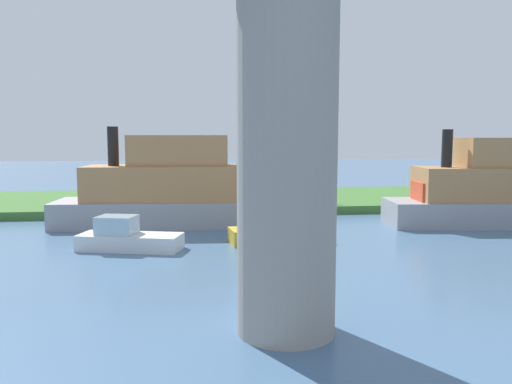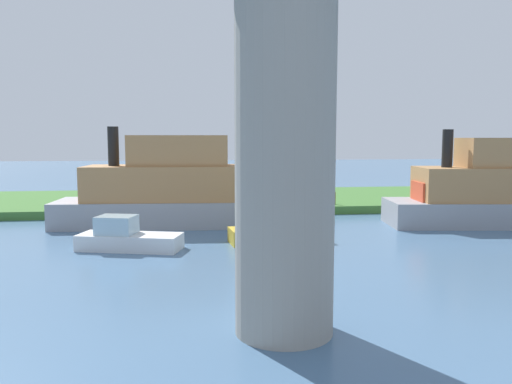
# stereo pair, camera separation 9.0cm
# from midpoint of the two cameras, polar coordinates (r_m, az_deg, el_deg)

# --- Properties ---
(ground_plane) EXTENTS (160.00, 160.00, 0.00)m
(ground_plane) POSITION_cam_midpoint_polar(r_m,az_deg,el_deg) (30.09, -3.22, -2.82)
(ground_plane) COLOR #4C7093
(grassy_bank) EXTENTS (80.00, 12.00, 0.50)m
(grassy_bank) POSITION_cam_midpoint_polar(r_m,az_deg,el_deg) (35.99, -3.90, -0.96)
(grassy_bank) COLOR #427533
(grassy_bank) RESTS_ON ground
(bridge_pylon) EXTENTS (2.35, 2.35, 10.05)m
(bridge_pylon) POSITION_cam_midpoint_polar(r_m,az_deg,el_deg) (11.72, 3.55, 7.91)
(bridge_pylon) COLOR #9E998E
(bridge_pylon) RESTS_ON ground
(person_on_bank) EXTENTS (0.43, 0.43, 1.39)m
(person_on_bank) POSITION_cam_midpoint_polar(r_m,az_deg,el_deg) (32.48, 2.16, -0.02)
(person_on_bank) COLOR #2D334C
(person_on_bank) RESTS_ON grassy_bank
(mooring_post) EXTENTS (0.20, 0.20, 0.79)m
(mooring_post) POSITION_cam_midpoint_polar(r_m,az_deg,el_deg) (32.20, 8.95, -0.69)
(mooring_post) COLOR brown
(mooring_post) RESTS_ON grassy_bank
(pontoon_yellow) EXTENTS (10.55, 4.11, 5.29)m
(pontoon_yellow) POSITION_cam_midpoint_polar(r_m,az_deg,el_deg) (27.35, -10.71, 0.33)
(pontoon_yellow) COLOR #99999E
(pontoon_yellow) RESTS_ON ground
(motorboat_white) EXTENTS (4.53, 2.59, 1.43)m
(motorboat_white) POSITION_cam_midpoint_polar(r_m,az_deg,el_deg) (21.81, -14.39, -5.05)
(motorboat_white) COLOR white
(motorboat_white) RESTS_ON ground
(riverboat_paddlewheel) EXTENTS (10.41, 4.59, 5.15)m
(riverboat_paddlewheel) POSITION_cam_midpoint_polar(r_m,az_deg,el_deg) (29.68, 25.14, 0.20)
(riverboat_paddlewheel) COLOR #99999E
(riverboat_paddlewheel) RESTS_ON ground
(skiff_small) EXTENTS (4.49, 2.03, 1.45)m
(skiff_small) POSITION_cam_midpoint_polar(r_m,az_deg,el_deg) (22.61, 2.27, -4.45)
(skiff_small) COLOR gold
(skiff_small) RESTS_ON ground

